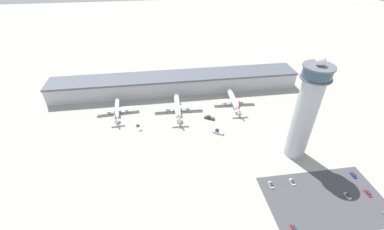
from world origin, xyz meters
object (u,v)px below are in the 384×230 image
at_px(airplane_gate_alpha, 117,110).
at_px(car_black_suv, 353,175).
at_px(control_tower, 306,111).
at_px(airplane_gate_bravo, 178,107).
at_px(service_truck_fuel, 209,118).
at_px(car_yellow_taxi, 348,196).
at_px(service_truck_baggage, 218,132).
at_px(service_truck_catering, 138,127).
at_px(car_maroon_suv, 294,228).
at_px(airplane_gate_charlie, 234,101).
at_px(car_grey_coupe, 368,193).
at_px(car_red_hatchback, 271,185).
at_px(car_blue_compact, 292,182).

height_order(airplane_gate_alpha, car_black_suv, airplane_gate_alpha).
bearing_deg(control_tower, airplane_gate_bravo, 139.74).
xyz_separation_m(service_truck_fuel, car_yellow_taxi, (60.20, -82.95, -0.27)).
xyz_separation_m(airplane_gate_alpha, car_yellow_taxi, (131.92, -100.72, -3.28)).
bearing_deg(service_truck_baggage, service_truck_catering, 165.86).
bearing_deg(control_tower, service_truck_fuel, 135.62).
xyz_separation_m(airplane_gate_bravo, car_black_suv, (96.67, -83.40, -3.85)).
bearing_deg(car_maroon_suv, airplane_gate_alpha, 129.36).
relative_size(control_tower, airplane_gate_alpha, 2.01).
bearing_deg(service_truck_fuel, service_truck_catering, -175.77).
distance_m(airplane_gate_charlie, car_yellow_taxi, 106.36).
bearing_deg(car_grey_coupe, airplane_gate_alpha, 145.14).
xyz_separation_m(control_tower, service_truck_catering, (-101.75, 41.97, -32.21)).
bearing_deg(airplane_gate_charlie, service_truck_baggage, -121.22).
height_order(airplane_gate_alpha, service_truck_baggage, airplane_gate_alpha).
bearing_deg(service_truck_catering, car_yellow_taxi, -34.47).
distance_m(car_grey_coupe, car_red_hatchback, 52.38).
distance_m(car_maroon_suv, car_yellow_taxi, 40.45).
bearing_deg(service_truck_catering, car_blue_compact, -36.15).
height_order(service_truck_baggage, car_yellow_taxi, service_truck_baggage).
distance_m(car_yellow_taxi, car_blue_compact, 28.81).
height_order(airplane_gate_charlie, car_red_hatchback, airplane_gate_charlie).
relative_size(airplane_gate_charlie, car_maroon_suv, 7.42).
bearing_deg(car_maroon_suv, service_truck_baggage, 104.06).
bearing_deg(car_black_suv, service_truck_catering, 152.83).
height_order(service_truck_catering, car_red_hatchback, service_truck_catering).
distance_m(airplane_gate_alpha, car_blue_compact, 137.67).
bearing_deg(car_blue_compact, car_black_suv, -0.37).
bearing_deg(car_yellow_taxi, service_truck_baggage, 131.79).
height_order(service_truck_baggage, car_red_hatchback, service_truck_baggage).
height_order(airplane_gate_alpha, airplane_gate_charlie, airplane_gate_charlie).
xyz_separation_m(airplane_gate_bravo, car_yellow_taxi, (83.74, -96.69, -3.87)).
bearing_deg(airplane_gate_alpha, airplane_gate_bravo, -4.79).
bearing_deg(car_yellow_taxi, car_maroon_suv, -160.16).
height_order(airplane_gate_charlie, service_truck_catering, airplane_gate_charlie).
bearing_deg(service_truck_fuel, service_truck_baggage, -82.11).
height_order(airplane_gate_bravo, car_yellow_taxi, airplane_gate_bravo).
height_order(car_grey_coupe, car_red_hatchback, car_red_hatchback).
bearing_deg(service_truck_catering, airplane_gate_alpha, 127.91).
bearing_deg(car_grey_coupe, car_red_hatchback, 165.62).
xyz_separation_m(service_truck_catering, car_yellow_taxi, (114.93, -78.91, -0.24)).
distance_m(airplane_gate_bravo, service_truck_baggage, 41.60).
relative_size(service_truck_fuel, service_truck_baggage, 1.02).
distance_m(airplane_gate_alpha, car_black_suv, 169.23).
distance_m(service_truck_baggage, car_grey_coupe, 94.99).
bearing_deg(car_red_hatchback, car_grey_coupe, -14.38).
bearing_deg(car_yellow_taxi, control_tower, 109.64).
bearing_deg(car_blue_compact, control_tower, 62.38).
bearing_deg(airplane_gate_alpha, car_grey_coupe, -34.86).
height_order(service_truck_baggage, car_maroon_suv, service_truck_baggage).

